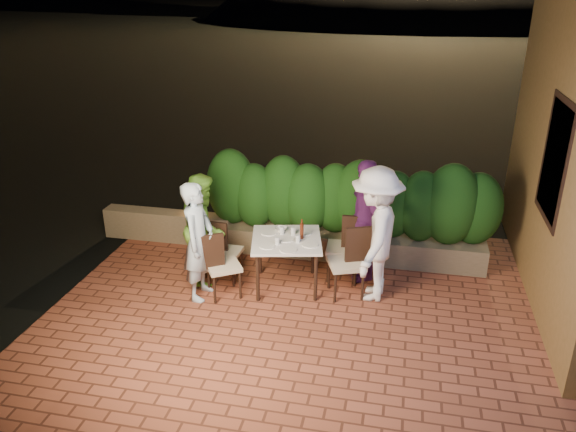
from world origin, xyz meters
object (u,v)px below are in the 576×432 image
(beer_bottle, at_px, (302,229))
(chair_left_front, at_px, (223,264))
(chair_right_back, at_px, (343,247))
(dining_table, at_px, (287,263))
(diner_blue, at_px, (198,241))
(diner_white, at_px, (375,235))
(diner_purple, at_px, (365,220))
(bowl, at_px, (281,229))
(chair_left_back, at_px, (227,251))
(chair_right_front, at_px, (346,262))
(parapet_lamp, at_px, (192,210))
(diner_green, at_px, (204,227))

(beer_bottle, xyz_separation_m, chair_left_front, (-1.00, -0.47, -0.42))
(chair_right_back, bearing_deg, dining_table, 27.69)
(chair_left_front, xyz_separation_m, diner_blue, (-0.30, -0.08, 0.36))
(chair_right_back, distance_m, diner_white, 0.78)
(chair_left_front, relative_size, diner_purple, 0.53)
(dining_table, bearing_deg, chair_right_back, 30.69)
(bowl, bearing_deg, diner_blue, -142.08)
(bowl, xyz_separation_m, diner_purple, (1.17, 0.29, 0.12))
(diner_white, bearing_deg, diner_blue, -72.20)
(dining_table, xyz_separation_m, diner_blue, (-1.10, -0.49, 0.46))
(chair_left_back, relative_size, chair_right_front, 0.86)
(beer_bottle, xyz_separation_m, chair_right_back, (0.53, 0.38, -0.40))
(chair_left_back, relative_size, diner_white, 0.46)
(diner_white, bearing_deg, parapet_lamp, -104.47)
(chair_right_front, xyz_separation_m, diner_green, (-2.06, 0.07, 0.30))
(chair_right_front, relative_size, chair_right_back, 1.02)
(bowl, relative_size, chair_left_front, 0.19)
(diner_white, bearing_deg, beer_bottle, -87.64)
(chair_left_back, relative_size, chair_right_back, 0.88)
(chair_left_front, relative_size, chair_right_front, 0.94)
(dining_table, relative_size, chair_right_back, 0.96)
(beer_bottle, xyz_separation_m, parapet_lamp, (-2.03, 1.06, -0.32))
(chair_right_back, xyz_separation_m, diner_white, (0.48, -0.44, 0.44))
(dining_table, distance_m, diner_white, 1.33)
(chair_left_front, xyz_separation_m, diner_green, (-0.42, 0.43, 0.33))
(dining_table, height_order, chair_left_back, chair_left_back)
(bowl, height_order, diner_blue, diner_blue)
(diner_purple, bearing_deg, chair_right_front, -43.58)
(chair_right_back, bearing_deg, beer_bottle, 32.37)
(chair_left_front, relative_size, diner_white, 0.51)
(chair_right_front, bearing_deg, beer_bottle, -29.79)
(chair_right_back, bearing_deg, diner_white, 134.25)
(chair_right_front, xyz_separation_m, diner_blue, (-1.94, -0.45, 0.33))
(chair_right_back, xyz_separation_m, diner_green, (-1.95, -0.41, 0.31))
(dining_table, bearing_deg, bowl, 117.96)
(chair_left_back, bearing_deg, chair_right_front, -1.02)
(diner_green, bearing_deg, parapet_lamp, 11.47)
(chair_right_back, height_order, diner_blue, diner_blue)
(diner_purple, bearing_deg, bowl, -102.17)
(diner_purple, height_order, parapet_lamp, diner_purple)
(beer_bottle, bearing_deg, chair_left_back, 178.71)
(chair_right_back, distance_m, diner_green, 2.01)
(diner_green, distance_m, diner_white, 2.43)
(diner_white, distance_m, parapet_lamp, 3.26)
(chair_left_front, bearing_deg, diner_white, -21.21)
(beer_bottle, bearing_deg, chair_right_front, -8.84)
(beer_bottle, xyz_separation_m, bowl, (-0.34, 0.20, -0.12))
(chair_left_back, xyz_separation_m, chair_right_back, (1.64, 0.35, 0.06))
(dining_table, xyz_separation_m, diner_white, (1.21, -0.00, 0.56))
(chair_left_back, distance_m, diner_blue, 0.73)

